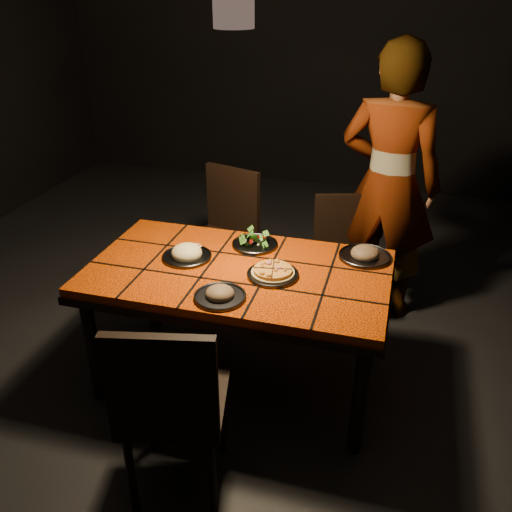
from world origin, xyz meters
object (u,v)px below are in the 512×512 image
(chair_far_right, at_px, (342,249))
(plate_pizza, at_px, (273,273))
(chair_far_left, at_px, (225,227))
(plate_pasta, at_px, (187,254))
(diner, at_px, (389,185))
(dining_table, at_px, (238,281))
(chair_near, at_px, (170,402))

(chair_far_right, distance_m, plate_pizza, 1.01)
(chair_far_left, xyz_separation_m, plate_pasta, (0.08, -0.87, 0.23))
(chair_far_left, height_order, diner, diner)
(dining_table, height_order, diner, diner)
(chair_near, xyz_separation_m, chair_far_left, (-0.35, 1.76, -0.01))
(chair_near, bearing_deg, dining_table, -104.73)
(chair_far_right, relative_size, diner, 0.46)
(plate_pizza, bearing_deg, chair_far_left, 122.10)
(dining_table, bearing_deg, diner, 55.95)
(chair_far_right, distance_m, plate_pasta, 1.19)
(diner, bearing_deg, chair_far_left, 18.45)
(chair_near, relative_size, diner, 0.53)
(chair_far_left, relative_size, plate_pasta, 3.49)
(plate_pizza, height_order, plate_pasta, plate_pasta)
(diner, bearing_deg, plate_pasta, 55.82)
(diner, xyz_separation_m, plate_pizza, (-0.51, -1.08, -0.16))
(chair_far_left, xyz_separation_m, chair_far_right, (0.84, 0.00, -0.06))
(chair_near, xyz_separation_m, plate_pasta, (-0.28, 0.89, 0.21))
(dining_table, height_order, chair_far_right, chair_far_right)
(chair_near, distance_m, chair_far_left, 1.80)
(dining_table, distance_m, chair_far_right, 1.03)
(chair_far_right, bearing_deg, chair_far_left, 162.91)
(chair_far_right, xyz_separation_m, diner, (0.25, 0.14, 0.44))
(dining_table, xyz_separation_m, plate_pizza, (0.20, -0.03, 0.10))
(chair_near, height_order, plate_pasta, chair_near)
(chair_near, height_order, plate_pizza, chair_near)
(dining_table, distance_m, plate_pizza, 0.22)
(chair_far_right, relative_size, plate_pizza, 3.11)
(chair_near, bearing_deg, plate_pizza, -118.20)
(dining_table, relative_size, chair_far_left, 1.69)
(dining_table, relative_size, plate_pizza, 5.94)
(chair_far_left, height_order, plate_pizza, chair_far_left)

